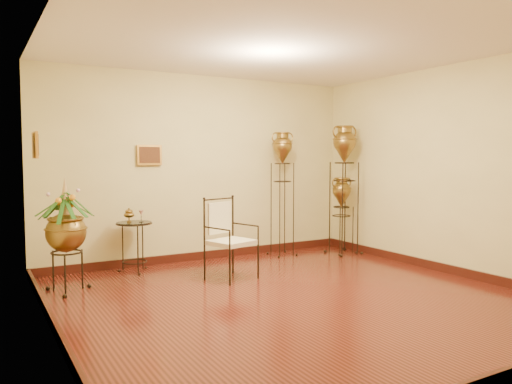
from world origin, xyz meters
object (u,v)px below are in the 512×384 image
amphora_mid (344,189)px  side_table (134,246)px  planter_urn (66,227)px  armchair (231,239)px  amphora_tall (282,192)px

amphora_mid → side_table: bearing=173.2°
planter_urn → armchair: (1.94, -0.40, -0.24)m
amphora_tall → planter_urn: bearing=-169.7°
amphora_mid → armchair: size_ratio=2.01×
amphora_tall → side_table: 2.49m
amphora_tall → armchair: amphora_tall is taller
planter_urn → amphora_mid: bearing=2.9°
amphora_tall → side_table: bearing=180.0°
amphora_tall → amphora_mid: amphora_mid is taller
planter_urn → armchair: planter_urn is taller
armchair → amphora_tall: bearing=18.3°
armchair → side_table: size_ratio=1.20×
amphora_mid → planter_urn: (-4.30, -0.21, -0.30)m
side_table → armchair: bearing=-46.3°
amphora_mid → amphora_tall: bearing=157.0°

